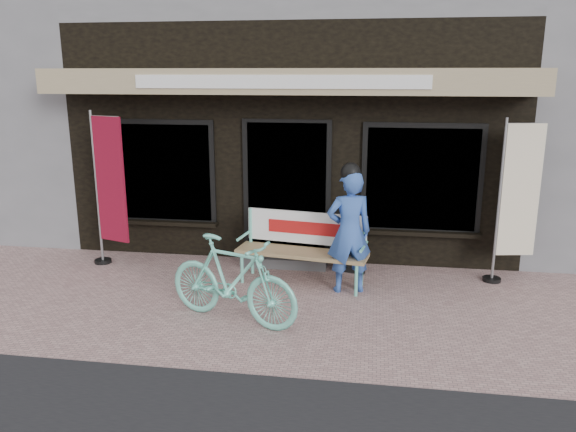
% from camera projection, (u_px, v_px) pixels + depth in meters
% --- Properties ---
extents(ground, '(70.00, 70.00, 0.00)m').
position_uv_depth(ground, '(262.00, 311.00, 6.95)').
color(ground, tan).
rests_on(ground, ground).
extents(storefront, '(7.00, 6.77, 6.00)m').
position_uv_depth(storefront, '(310.00, 66.00, 10.96)').
color(storefront, black).
rests_on(storefront, ground).
extents(bench, '(1.87, 0.74, 0.99)m').
position_uv_depth(bench, '(304.00, 242.00, 7.79)').
color(bench, '#6FD9C1').
rests_on(bench, ground).
extents(person, '(0.69, 0.55, 1.75)m').
position_uv_depth(person, '(349.00, 229.00, 7.40)').
color(person, '#3359B0').
rests_on(person, ground).
extents(bicycle, '(1.80, 1.05, 1.04)m').
position_uv_depth(bicycle, '(232.00, 280.00, 6.55)').
color(bicycle, '#6FD9C1').
rests_on(bicycle, ground).
extents(nobori_red, '(0.69, 0.35, 2.34)m').
position_uv_depth(nobori_red, '(108.00, 188.00, 8.32)').
color(nobori_red, gray).
rests_on(nobori_red, ground).
extents(nobori_cream, '(0.68, 0.29, 2.30)m').
position_uv_depth(nobori_cream, '(516.00, 200.00, 7.67)').
color(nobori_cream, gray).
rests_on(nobori_cream, ground).
extents(menu_stand, '(0.47, 0.19, 0.93)m').
position_uv_depth(menu_stand, '(350.00, 241.00, 8.19)').
color(menu_stand, black).
rests_on(menu_stand, ground).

